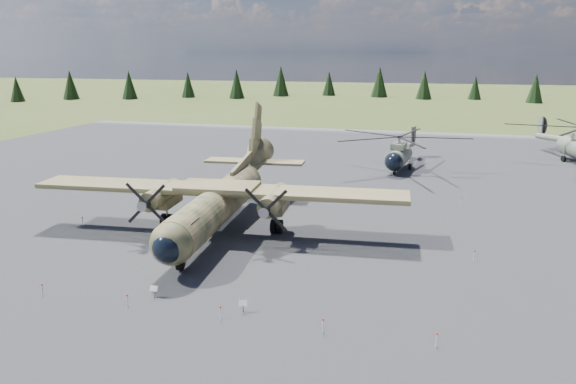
# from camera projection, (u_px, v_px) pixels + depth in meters

# --- Properties ---
(ground) EXTENTS (500.00, 500.00, 0.00)m
(ground) POSITION_uv_depth(u_px,v_px,m) (260.00, 242.00, 45.41)
(ground) COLOR #4B5325
(ground) RESTS_ON ground
(apron) EXTENTS (120.00, 120.00, 0.04)m
(apron) POSITION_uv_depth(u_px,v_px,m) (292.00, 210.00, 54.77)
(apron) COLOR #5E5E63
(apron) RESTS_ON ground
(transport_plane) EXTENTS (31.84, 28.85, 10.48)m
(transport_plane) POSITION_uv_depth(u_px,v_px,m) (222.00, 195.00, 48.40)
(transport_plane) COLOR #394223
(transport_plane) RESTS_ON ground
(helicopter_near) EXTENTS (19.80, 22.14, 4.60)m
(helicopter_near) POSITION_uv_depth(u_px,v_px,m) (400.00, 146.00, 72.26)
(helicopter_near) COLOR slate
(helicopter_near) RESTS_ON ground
(info_placard_left) EXTENTS (0.51, 0.23, 0.79)m
(info_placard_left) POSITION_uv_depth(u_px,v_px,m) (154.00, 290.00, 35.04)
(info_placard_left) COLOR gray
(info_placard_left) RESTS_ON ground
(info_placard_right) EXTENTS (0.53, 0.31, 0.78)m
(info_placard_right) POSITION_uv_depth(u_px,v_px,m) (243.00, 304.00, 33.05)
(info_placard_right) COLOR gray
(info_placard_right) RESTS_ON ground
(barrier_fence) EXTENTS (33.12, 29.62, 0.85)m
(barrier_fence) POSITION_uv_depth(u_px,v_px,m) (255.00, 236.00, 45.33)
(barrier_fence) COLOR white
(barrier_fence) RESTS_ON ground
(treeline) EXTENTS (325.40, 321.63, 10.88)m
(treeline) POSITION_uv_depth(u_px,v_px,m) (403.00, 193.00, 41.87)
(treeline) COLOR black
(treeline) RESTS_ON ground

